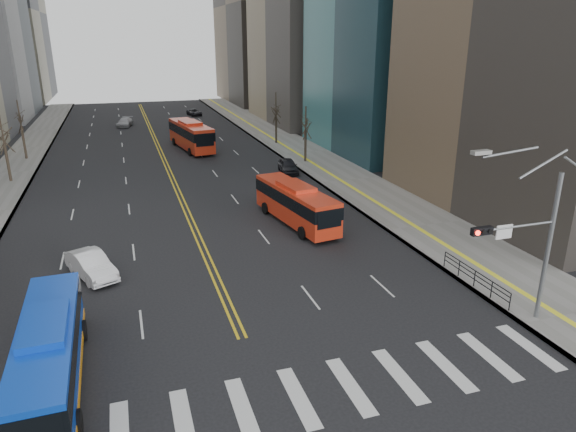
{
  "coord_description": "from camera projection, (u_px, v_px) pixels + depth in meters",
  "views": [
    {
      "loc": [
        -4.7,
        -16.6,
        14.09
      ],
      "look_at": [
        3.71,
        9.1,
        4.69
      ],
      "focal_mm": 32.0,
      "sensor_mm": 36.0,
      "label": 1
    }
  ],
  "objects": [
    {
      "name": "red_bus_far",
      "position": [
        191.0,
        134.0,
        68.01
      ],
      "size": [
        4.54,
        12.19,
        3.76
      ],
      "color": "red",
      "rests_on": "ground"
    },
    {
      "name": "red_bus_near",
      "position": [
        296.0,
        202.0,
        40.6
      ],
      "size": [
        3.93,
        10.5,
        3.28
      ],
      "color": "red",
      "rests_on": "ground"
    },
    {
      "name": "pedestrian_railing",
      "position": [
        475.0,
        276.0,
        30.23
      ],
      "size": [
        0.06,
        6.06,
        1.02
      ],
      "color": "black",
      "rests_on": "sidewalk_right"
    },
    {
      "name": "signal_mast",
      "position": [
        528.0,
        237.0,
        25.16
      ],
      "size": [
        5.37,
        0.37,
        9.39
      ],
      "color": "gray",
      "rests_on": "ground"
    },
    {
      "name": "car_dark_far",
      "position": [
        194.0,
        112.0,
        98.58
      ],
      "size": [
        2.73,
        4.62,
        1.21
      ],
      "primitive_type": "imported",
      "rotation": [
        0.0,
        0.0,
        0.18
      ],
      "color": "black",
      "rests_on": "ground"
    },
    {
      "name": "centerline",
      "position": [
        158.0,
        147.0,
        70.29
      ],
      "size": [
        0.55,
        100.0,
        0.01
      ],
      "color": "gold",
      "rests_on": "ground"
    },
    {
      "name": "sidewalk_right",
      "position": [
        303.0,
        152.0,
        66.43
      ],
      "size": [
        7.0,
        130.0,
        0.15
      ],
      "primitive_type": "cube",
      "color": "slate",
      "rests_on": "ground"
    },
    {
      "name": "crosswalk",
      "position": [
        271.0,
        403.0,
        20.91
      ],
      "size": [
        26.7,
        4.0,
        0.01
      ],
      "color": "silver",
      "rests_on": "ground"
    },
    {
      "name": "blue_bus",
      "position": [
        49.0,
        353.0,
        21.47
      ],
      "size": [
        2.63,
        10.62,
        3.12
      ],
      "color": "#0C3EC2",
      "rests_on": "ground"
    },
    {
      "name": "ground",
      "position": [
        271.0,
        403.0,
        20.91
      ],
      "size": [
        220.0,
        220.0,
        0.0
      ],
      "primitive_type": "plane",
      "color": "black"
    },
    {
      "name": "sidewalk_left",
      "position": [
        12.0,
        173.0,
        56.44
      ],
      "size": [
        5.0,
        130.0,
        0.15
      ],
      "primitive_type": "cube",
      "color": "slate",
      "rests_on": "ground"
    },
    {
      "name": "car_silver",
      "position": [
        125.0,
        122.0,
        86.17
      ],
      "size": [
        3.13,
        5.28,
        1.44
      ],
      "primitive_type": "imported",
      "rotation": [
        0.0,
        0.0,
        -0.24
      ],
      "color": "#9FA0A5",
      "rests_on": "ground"
    },
    {
      "name": "car_white",
      "position": [
        91.0,
        265.0,
        31.78
      ],
      "size": [
        3.42,
        5.01,
        1.56
      ],
      "primitive_type": "imported",
      "rotation": [
        0.0,
        0.0,
        0.41
      ],
      "color": "white",
      "rests_on": "ground"
    },
    {
      "name": "street_trees",
      "position": [
        94.0,
        142.0,
        48.22
      ],
      "size": [
        35.2,
        47.2,
        7.6
      ],
      "color": "#31281E",
      "rests_on": "ground"
    },
    {
      "name": "car_dark_mid",
      "position": [
        288.0,
        166.0,
        56.6
      ],
      "size": [
        2.3,
        4.63,
        1.52
      ],
      "primitive_type": "imported",
      "rotation": [
        0.0,
        0.0,
        -0.12
      ],
      "color": "black",
      "rests_on": "ground"
    }
  ]
}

